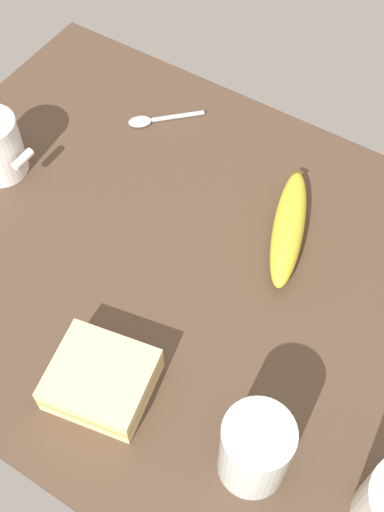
# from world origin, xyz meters

# --- Properties ---
(tabletop) EXTENTS (0.90, 0.64, 0.02)m
(tabletop) POSITION_xyz_m (0.00, 0.00, 0.01)
(tabletop) COLOR #4C3828
(tabletop) RESTS_ON ground
(sandwich_main) EXTENTS (0.13, 0.12, 0.04)m
(sandwich_main) POSITION_xyz_m (0.00, -0.19, 0.04)
(sandwich_main) COLOR beige
(sandwich_main) RESTS_ON tabletop
(glass_of_milk) EXTENTS (0.07, 0.07, 0.11)m
(glass_of_milk) POSITION_xyz_m (0.19, -0.18, 0.07)
(glass_of_milk) COLOR silver
(glass_of_milk) RESTS_ON tabletop
(banana) EXTENTS (0.10, 0.19, 0.04)m
(banana) POSITION_xyz_m (0.08, 0.11, 0.04)
(banana) COLOR yellow
(banana) RESTS_ON tabletop
(spoon) EXTENTS (0.10, 0.09, 0.01)m
(spoon) POSITION_xyz_m (-0.19, 0.20, 0.02)
(spoon) COLOR silver
(spoon) RESTS_ON tabletop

